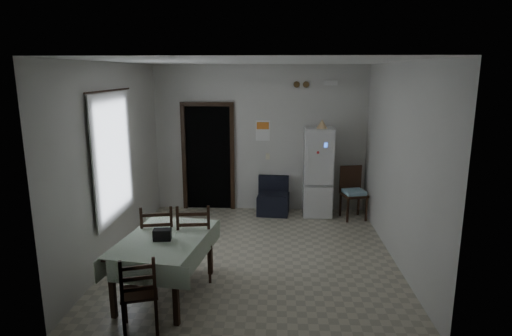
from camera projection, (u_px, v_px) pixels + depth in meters
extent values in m
plane|color=#AAA38B|center=(254.00, 253.00, 6.64)|extent=(4.50, 4.50, 0.00)
cube|color=black|center=(210.00, 156.00, 8.86)|extent=(0.90, 0.45, 2.10)
cube|color=black|center=(184.00, 158.00, 8.65)|extent=(0.08, 0.10, 2.18)
cube|color=black|center=(232.00, 159.00, 8.60)|extent=(0.08, 0.10, 2.18)
cube|color=black|center=(207.00, 104.00, 8.38)|extent=(1.06, 0.10, 0.08)
cube|color=silver|center=(106.00, 157.00, 6.21)|extent=(0.10, 1.20, 1.60)
cube|color=silver|center=(113.00, 157.00, 6.20)|extent=(0.02, 1.45, 1.85)
cylinder|color=black|center=(109.00, 91.00, 5.99)|extent=(0.02, 1.60, 0.02)
cube|color=white|center=(263.00, 131.00, 8.46)|extent=(0.28, 0.02, 0.40)
cube|color=orange|center=(263.00, 126.00, 8.44)|extent=(0.24, 0.01, 0.14)
cube|color=beige|center=(268.00, 156.00, 8.57)|extent=(0.08, 0.02, 0.12)
cylinder|color=#513D20|center=(297.00, 84.00, 8.23)|extent=(0.12, 0.03, 0.12)
cylinder|color=#513D20|center=(306.00, 84.00, 8.22)|extent=(0.12, 0.03, 0.12)
cube|color=white|center=(331.00, 83.00, 8.17)|extent=(0.25, 0.07, 0.09)
cone|color=tan|center=(322.00, 124.00, 7.98)|extent=(0.22, 0.22, 0.17)
cube|color=black|center=(162.00, 235.00, 5.18)|extent=(0.22, 0.15, 0.14)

